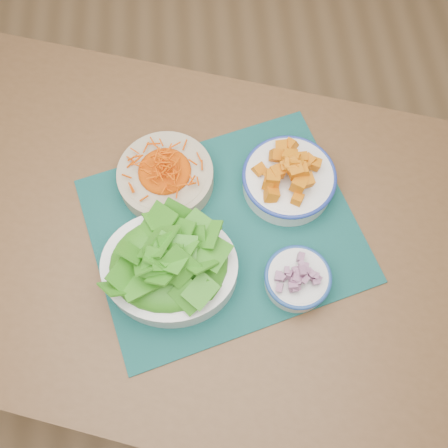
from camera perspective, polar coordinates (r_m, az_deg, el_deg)
name	(u,v)px	position (r m, az deg, el deg)	size (l,w,h in m)	color
ground	(151,387)	(1.81, -8.30, -17.99)	(4.00, 4.00, 0.00)	#A57C4F
table	(189,246)	(1.20, -4.07, -2.56)	(1.55, 1.27, 0.75)	brown
placemat	(224,230)	(1.12, 0.00, -0.65)	(0.58, 0.47, 0.00)	#0A3332
carrot_bowl	(165,174)	(1.14, -6.74, 5.69)	(0.28, 0.28, 0.08)	#BDAE8D
squash_bowl	(289,176)	(1.13, 7.49, 5.48)	(0.26, 0.26, 0.10)	white
lettuce_bowl	(169,264)	(1.03, -6.31, -4.58)	(0.31, 0.28, 0.13)	white
onion_bowl	(298,278)	(1.06, 8.41, -6.11)	(0.14, 0.14, 0.07)	silver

